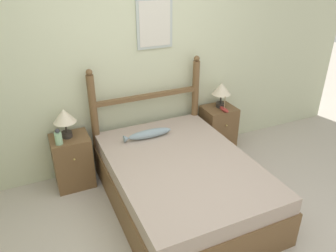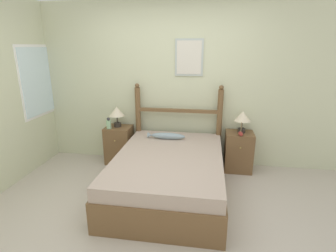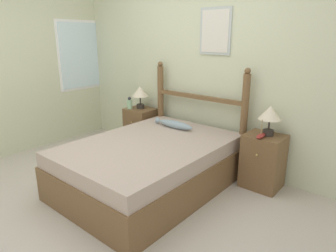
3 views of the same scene
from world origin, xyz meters
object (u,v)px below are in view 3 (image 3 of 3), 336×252
object	(u,v)px
table_lamp_left	(140,93)
nightstand_left	(141,128)
table_lamp_right	(270,114)
model_boat	(261,136)
bottle	(130,104)
fish_pillow	(174,124)
nightstand_right	(263,161)
bed	(150,165)

from	to	relation	value
table_lamp_left	nightstand_left	bearing A→B (deg)	-48.74
table_lamp_right	model_boat	distance (m)	0.25
table_lamp_right	bottle	distance (m)	2.08
bottle	model_boat	xyz separation A→B (m)	(2.04, -0.01, -0.05)
table_lamp_left	fish_pillow	bearing A→B (deg)	-16.39
bottle	model_boat	size ratio (longest dim) A/B	0.90
nightstand_right	fish_pillow	distance (m)	1.15
bed	model_boat	size ratio (longest dim) A/B	9.71
bed	fish_pillow	distance (m)	0.68
table_lamp_left	table_lamp_right	size ratio (longest dim) A/B	1.00
table_lamp_right	fish_pillow	size ratio (longest dim) A/B	0.58
fish_pillow	nightstand_right	bearing A→B (deg)	12.13
bed	bottle	world-z (taller)	bottle
nightstand_left	table_lamp_left	xyz separation A→B (m)	(-0.02, 0.02, 0.54)
bed	nightstand_left	world-z (taller)	nightstand_left
bottle	table_lamp_right	bearing A→B (deg)	3.39
nightstand_right	table_lamp_right	xyz separation A→B (m)	(0.02, 0.02, 0.54)
table_lamp_right	fish_pillow	xyz separation A→B (m)	(-1.11, -0.25, -0.27)
nightstand_left	bed	bearing A→B (deg)	-40.55
model_boat	bottle	bearing A→B (deg)	179.74
bed	table_lamp_right	bearing A→B (deg)	40.52
table_lamp_left	fish_pillow	world-z (taller)	table_lamp_left
fish_pillow	model_boat	bearing A→B (deg)	6.28
nightstand_right	model_boat	distance (m)	0.35
table_lamp_left	bottle	bearing A→B (deg)	-129.42
table_lamp_left	table_lamp_right	xyz separation A→B (m)	(1.97, -0.00, 0.00)
nightstand_right	bottle	xyz separation A→B (m)	(-2.05, -0.11, 0.39)
table_lamp_left	model_boat	world-z (taller)	table_lamp_left
bed	nightstand_right	distance (m)	1.27
table_lamp_left	bottle	size ratio (longest dim) A/B	1.84
table_lamp_right	bottle	size ratio (longest dim) A/B	1.84
bed	table_lamp_right	size ratio (longest dim) A/B	5.85
table_lamp_left	bed	bearing A→B (deg)	-40.69
nightstand_left	table_lamp_left	distance (m)	0.55
nightstand_right	bottle	size ratio (longest dim) A/B	3.41
table_lamp_left	fish_pillow	xyz separation A→B (m)	(0.86, -0.25, -0.27)
bottle	bed	bearing A→B (deg)	-33.66
table_lamp_right	table_lamp_left	bearing A→B (deg)	179.98
bottle	fish_pillow	bearing A→B (deg)	-7.66
bed	bottle	size ratio (longest dim) A/B	10.75
nightstand_right	bottle	bearing A→B (deg)	-177.04
bed	table_lamp_left	distance (m)	1.42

